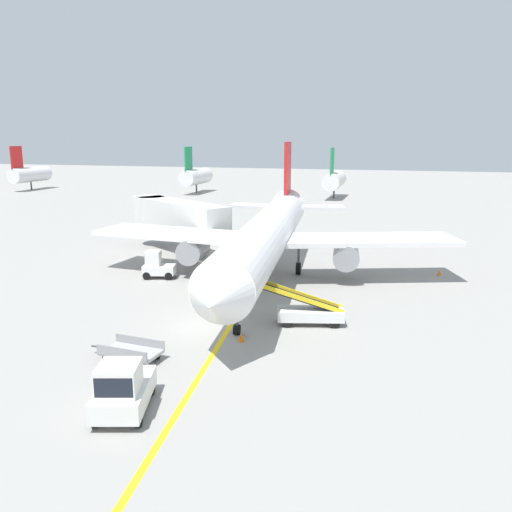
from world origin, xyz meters
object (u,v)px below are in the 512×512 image
(baggage_tug_near_wing, at_px, (157,266))
(belt_loader_forward_hold, at_px, (308,311))
(safety_cone_nose_right, at_px, (241,337))
(safety_cone_nose_left, at_px, (439,272))
(jet_bridge, at_px, (173,214))
(airliner, at_px, (268,234))
(baggage_cart_loaded, at_px, (131,352))
(ground_crew_marshaller, at_px, (206,279))
(pushback_tug, at_px, (123,389))

(baggage_tug_near_wing, bearing_deg, belt_loader_forward_hold, -28.04)
(baggage_tug_near_wing, height_order, safety_cone_nose_right, baggage_tug_near_wing)
(baggage_tug_near_wing, bearing_deg, safety_cone_nose_left, 18.15)
(jet_bridge, bearing_deg, airliner, -31.98)
(baggage_cart_loaded, bearing_deg, airliner, 81.67)
(ground_crew_marshaller, bearing_deg, airliner, 56.54)
(baggage_cart_loaded, height_order, safety_cone_nose_right, baggage_cart_loaded)
(safety_cone_nose_right, bearing_deg, belt_loader_forward_hold, 51.27)
(baggage_tug_near_wing, height_order, safety_cone_nose_left, baggage_tug_near_wing)
(baggage_cart_loaded, height_order, ground_crew_marshaller, ground_crew_marshaller)
(belt_loader_forward_hold, relative_size, safety_cone_nose_left, 11.73)
(baggage_tug_near_wing, xyz_separation_m, ground_crew_marshaller, (4.95, -2.52, -0.02))
(pushback_tug, bearing_deg, airliner, 89.18)
(jet_bridge, xyz_separation_m, safety_cone_nose_left, (23.64, -2.34, -3.32))
(jet_bridge, xyz_separation_m, pushback_tug, (10.66, -28.04, -2.55))
(baggage_tug_near_wing, xyz_separation_m, belt_loader_forward_hold, (12.97, -6.91, -0.15))
(jet_bridge, relative_size, safety_cone_nose_right, 27.37)
(baggage_cart_loaded, relative_size, safety_cone_nose_right, 8.68)
(ground_crew_marshaller, height_order, safety_cone_nose_left, ground_crew_marshaller)
(airliner, xyz_separation_m, jet_bridge, (-10.96, 6.84, 0.12))
(baggage_tug_near_wing, distance_m, ground_crew_marshaller, 5.55)
(safety_cone_nose_left, height_order, safety_cone_nose_right, same)
(baggage_cart_loaded, bearing_deg, belt_loader_forward_hold, 45.82)
(baggage_tug_near_wing, height_order, baggage_cart_loaded, baggage_tug_near_wing)
(baggage_cart_loaded, bearing_deg, safety_cone_nose_right, 41.44)
(safety_cone_nose_right, bearing_deg, baggage_cart_loaded, -138.56)
(jet_bridge, distance_m, safety_cone_nose_left, 23.98)
(pushback_tug, distance_m, baggage_tug_near_wing, 20.44)
(pushback_tug, bearing_deg, belt_loader_forward_hold, 66.82)
(pushback_tug, distance_m, ground_crew_marshaller, 16.61)
(safety_cone_nose_right, bearing_deg, pushback_tug, -104.83)
(ground_crew_marshaller, height_order, safety_cone_nose_right, ground_crew_marshaller)
(jet_bridge, distance_m, baggage_tug_near_wing, 9.94)
(jet_bridge, xyz_separation_m, baggage_cart_loaded, (8.52, -23.56, -3.07))
(airliner, relative_size, jet_bridge, 2.93)
(jet_bridge, height_order, ground_crew_marshaller, jet_bridge)
(pushback_tug, xyz_separation_m, ground_crew_marshaller, (-2.90, 16.36, -0.08))
(baggage_tug_near_wing, distance_m, safety_cone_nose_right, 14.59)
(baggage_tug_near_wing, bearing_deg, safety_cone_nose_right, -46.40)
(belt_loader_forward_hold, relative_size, baggage_cart_loaded, 1.35)
(safety_cone_nose_left, relative_size, safety_cone_nose_right, 1.00)
(jet_bridge, height_order, safety_cone_nose_right, jet_bridge)
(safety_cone_nose_left, bearing_deg, airliner, -160.43)
(airliner, bearing_deg, baggage_cart_loaded, -98.33)
(airliner, height_order, belt_loader_forward_hold, airliner)
(safety_cone_nose_left, bearing_deg, pushback_tug, -116.78)
(pushback_tug, height_order, baggage_cart_loaded, pushback_tug)
(ground_crew_marshaller, bearing_deg, belt_loader_forward_hold, -28.66)
(baggage_cart_loaded, relative_size, safety_cone_nose_left, 8.68)
(baggage_tug_near_wing, bearing_deg, baggage_cart_loaded, -68.39)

